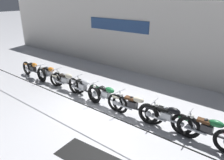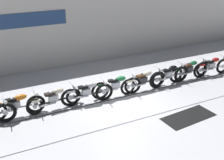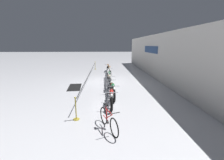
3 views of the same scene
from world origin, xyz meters
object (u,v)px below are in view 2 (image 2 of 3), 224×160
motorcycle_red_8 (212,66)px  floor_banner (188,117)px  motorcycle_black_6 (169,75)px  stanchion_far_left (98,106)px  motorcycle_cream_2 (55,99)px  motorcycle_silver_3 (88,93)px  motorcycle_cream_5 (144,81)px  motorcycle_orange_1 (17,105)px  motorcycle_green_4 (117,86)px  motorcycle_green_7 (190,70)px

motorcycle_red_8 → floor_banner: size_ratio=1.06×
motorcycle_red_8 → motorcycle_black_6: bearing=179.4°
motorcycle_black_6 → stanchion_far_left: size_ratio=0.16×
motorcycle_cream_2 → floor_banner: motorcycle_cream_2 is taller
motorcycle_cream_2 → motorcycle_black_6: (5.46, -0.12, 0.03)m
motorcycle_cream_2 → floor_banner: bearing=-32.8°
motorcycle_silver_3 → motorcycle_cream_5: bearing=0.3°
motorcycle_red_8 → stanchion_far_left: (-6.98, -1.61, 0.28)m
motorcycle_orange_1 → motorcycle_green_4: motorcycle_green_4 is taller
motorcycle_silver_3 → motorcycle_green_7: size_ratio=0.91×
motorcycle_green_4 → motorcycle_green_7: (4.07, 0.09, -0.02)m
motorcycle_orange_1 → motorcycle_cream_5: size_ratio=0.89×
motorcycle_green_7 → stanchion_far_left: (-5.69, -1.75, 0.29)m
motorcycle_silver_3 → motorcycle_cream_2: bearing=174.6°
motorcycle_green_7 → floor_banner: bearing=-130.3°
motorcycle_cream_2 → motorcycle_silver_3: (1.34, -0.13, 0.03)m
motorcycle_cream_2 → motorcycle_red_8: bearing=-1.0°
motorcycle_black_6 → motorcycle_green_7: bearing=4.8°
motorcycle_green_7 → floor_banner: size_ratio=1.16×
motorcycle_green_7 → motorcycle_silver_3: bearing=-178.8°
motorcycle_orange_1 → motorcycle_silver_3: 2.79m
motorcycle_orange_1 → motorcycle_green_7: 8.22m
motorcycle_black_6 → floor_banner: size_ratio=1.07×
motorcycle_cream_5 → motorcycle_black_6: bearing=-0.3°
motorcycle_red_8 → motorcycle_green_7: bearing=173.9°
motorcycle_black_6 → motorcycle_red_8: bearing=-0.6°
motorcycle_orange_1 → floor_banner: bearing=-26.4°
motorcycle_black_6 → motorcycle_silver_3: bearing=-179.9°
motorcycle_silver_3 → motorcycle_green_4: size_ratio=0.97×
stanchion_far_left → motorcycle_cream_2: bearing=121.8°
stanchion_far_left → floor_banner: stanchion_far_left is taller
floor_banner → motorcycle_cream_2: bearing=142.4°
motorcycle_silver_3 → motorcycle_green_4: bearing=1.2°
motorcycle_cream_5 → motorcycle_black_6: 1.39m
motorcycle_green_4 → motorcycle_cream_5: size_ratio=0.94×
motorcycle_red_8 → motorcycle_orange_1: bearing=178.7°
motorcycle_black_6 → floor_banner: motorcycle_black_6 is taller
motorcycle_red_8 → floor_banner: 4.58m
motorcycle_black_6 → motorcycle_red_8: size_ratio=1.01×
motorcycle_green_4 → stanchion_far_left: size_ratio=0.17×
motorcycle_cream_5 → motorcycle_green_7: size_ratio=0.99×
motorcycle_red_8 → motorcycle_green_4: bearing=179.5°
motorcycle_cream_5 → stanchion_far_left: size_ratio=0.18×
stanchion_far_left → motorcycle_black_6: bearing=20.5°
motorcycle_black_6 → motorcycle_green_7: motorcycle_black_6 is taller
motorcycle_red_8 → motorcycle_cream_2: bearing=179.0°
motorcycle_cream_2 → stanchion_far_left: bearing=-58.2°
motorcycle_cream_2 → floor_banner: (4.39, -2.83, -0.45)m
motorcycle_green_7 → stanchion_far_left: size_ratio=0.18×
motorcycle_red_8 → floor_banner: (-3.68, -2.68, -0.48)m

